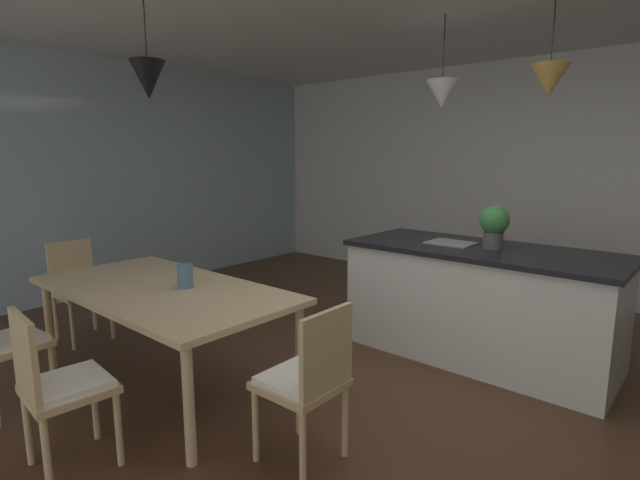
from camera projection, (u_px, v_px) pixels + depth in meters
ground_plane at (402, 406)px, 3.20m from camera, size 10.00×8.40×0.04m
wall_back_kitchen at (559, 179)px, 5.39m from camera, size 10.00×0.12×2.70m
window_wall_left_glazing at (101, 178)px, 5.57m from camera, size 0.06×8.40×2.70m
dining_table at (162, 295)px, 3.35m from camera, size 1.99×1.00×0.72m
chair_kitchen_end at (307, 379)px, 2.51m from camera, size 0.40×0.40×0.87m
chair_window_end at (79, 286)px, 4.26m from camera, size 0.40×0.40×0.87m
chair_near_right at (58, 384)px, 2.45m from camera, size 0.43×0.43×0.87m
chair_near_left at (0, 341)px, 3.02m from camera, size 0.42×0.42×0.87m
kitchen_island at (479, 301)px, 3.88m from camera, size 2.07×0.91×0.91m
pendant_over_table at (148, 80)px, 2.93m from camera, size 0.21×0.21×0.75m
pendant_over_island_main at (442, 94)px, 3.85m from camera, size 0.25×0.25×0.71m
pendant_over_island_aux at (549, 80)px, 3.33m from camera, size 0.25×0.25×0.69m
potted_plant_on_island at (494, 224)px, 3.72m from camera, size 0.22×0.22×0.34m
vase_on_dining_table at (185, 276)px, 3.30m from camera, size 0.10×0.10×0.16m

